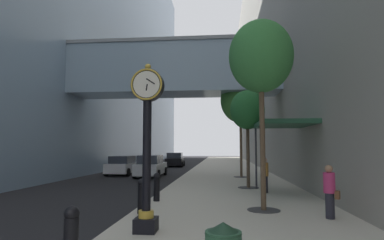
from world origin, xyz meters
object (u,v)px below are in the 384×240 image
at_px(car_white_near, 123,166).
at_px(bollard_nearest, 71,237).
at_px(street_tree_mid_near, 247,111).
at_px(pedestrian_walking, 330,190).
at_px(bollard_fourth, 157,186).
at_px(bollard_third, 141,195).
at_px(car_silver_far, 151,166).
at_px(street_tree_mid_far, 240,100).
at_px(pedestrian_by_clock, 265,174).
at_px(street_tree_near, 261,58).
at_px(car_black_mid, 175,160).
at_px(street_clock, 147,138).

bearing_deg(car_white_near, bollard_nearest, -74.82).
xyz_separation_m(street_tree_mid_near, pedestrian_walking, (1.82, -7.17, -3.25)).
bearing_deg(bollard_fourth, bollard_third, -90.00).
height_order(bollard_fourth, car_silver_far, car_silver_far).
relative_size(bollard_fourth, pedestrian_walking, 0.70).
xyz_separation_m(bollard_third, car_white_near, (-5.56, 15.66, 0.04)).
xyz_separation_m(street_tree_mid_far, pedestrian_walking, (1.82, -13.24, -4.70)).
height_order(bollard_nearest, street_tree_mid_far, street_tree_mid_far).
relative_size(street_tree_mid_far, car_silver_far, 1.57).
bearing_deg(street_tree_mid_far, bollard_nearest, -102.53).
xyz_separation_m(bollard_third, pedestrian_by_clock, (4.59, 5.17, 0.28)).
bearing_deg(car_white_near, pedestrian_by_clock, -45.97).
bearing_deg(car_white_near, street_tree_mid_far, -15.38).
bearing_deg(car_silver_far, bollard_third, -78.53).
bearing_deg(car_white_near, bollard_fourth, -67.26).
bearing_deg(car_silver_far, street_tree_mid_far, -9.83).
distance_m(bollard_nearest, pedestrian_walking, 7.41).
bearing_deg(street_tree_mid_near, bollard_fourth, -130.98).
xyz_separation_m(bollard_nearest, pedestrian_by_clock, (4.59, 9.99, 0.28)).
distance_m(bollard_third, pedestrian_by_clock, 6.92).
bearing_deg(street_tree_mid_near, car_white_near, 137.63).
bearing_deg(car_white_near, bollard_third, -70.47).
height_order(pedestrian_by_clock, car_silver_far, pedestrian_by_clock).
height_order(bollard_third, car_silver_far, car_silver_far).
bearing_deg(car_silver_far, street_tree_near, -62.77).
bearing_deg(car_black_mid, car_silver_far, -89.84).
bearing_deg(street_tree_mid_far, bollard_third, -106.92).
bearing_deg(car_silver_far, pedestrian_walking, -58.98).
relative_size(bollard_third, street_tree_mid_near, 0.21).
relative_size(street_tree_near, street_tree_mid_near, 1.27).
bearing_deg(street_tree_near, bollard_nearest, -124.73).
relative_size(street_clock, car_black_mid, 1.04).
bearing_deg(bollard_fourth, pedestrian_walking, -24.21).
xyz_separation_m(car_white_near, car_silver_far, (2.67, -1.43, 0.05)).
bearing_deg(street_clock, street_tree_mid_far, 77.77).
bearing_deg(car_silver_far, street_clock, -77.75).
height_order(street_clock, pedestrian_walking, street_clock).
relative_size(bollard_third, car_white_near, 0.27).
bearing_deg(street_tree_mid_near, street_tree_mid_far, 90.00).
relative_size(bollard_fourth, street_tree_mid_near, 0.21).
xyz_separation_m(street_tree_near, street_tree_mid_far, (-0.00, 12.14, 0.28)).
bearing_deg(car_black_mid, street_clock, -83.06).
height_order(street_tree_near, street_tree_mid_far, street_tree_mid_far).
height_order(street_tree_mid_near, car_white_near, street_tree_mid_near).
relative_size(street_clock, bollard_third, 3.87).
height_order(bollard_nearest, pedestrian_walking, pedestrian_walking).
bearing_deg(street_tree_mid_far, car_white_near, 164.62).
relative_size(bollard_third, pedestrian_walking, 0.70).
height_order(bollard_fourth, car_white_near, car_white_near).
xyz_separation_m(street_clock, street_tree_mid_near, (3.30, 9.14, 1.73)).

